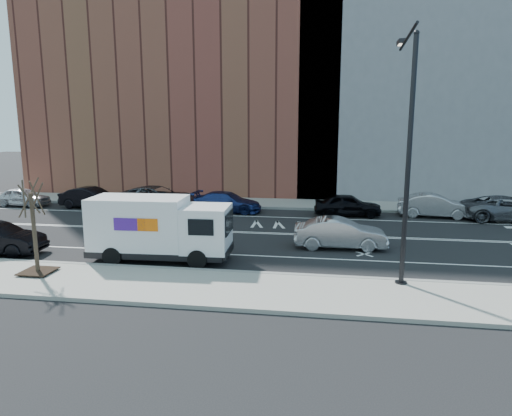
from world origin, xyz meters
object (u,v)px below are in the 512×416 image
(fedex_van, at_px, (159,228))
(driving_sedan, at_px, (340,233))
(far_parked_a, at_px, (23,197))
(far_parked_b, at_px, (92,198))

(fedex_van, xyz_separation_m, driving_sedan, (7.90, 3.22, -0.75))
(fedex_van, relative_size, far_parked_a, 1.60)
(far_parked_a, xyz_separation_m, driving_sedan, (22.35, -7.84, 0.06))
(far_parked_a, relative_size, driving_sedan, 0.88)
(fedex_van, relative_size, driving_sedan, 1.41)
(fedex_van, xyz_separation_m, far_parked_b, (-9.13, 11.05, -0.74))
(far_parked_a, height_order, far_parked_b, far_parked_b)
(far_parked_b, distance_m, driving_sedan, 18.74)
(far_parked_a, xyz_separation_m, far_parked_b, (5.32, -0.01, 0.07))
(driving_sedan, bearing_deg, far_parked_b, 62.93)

